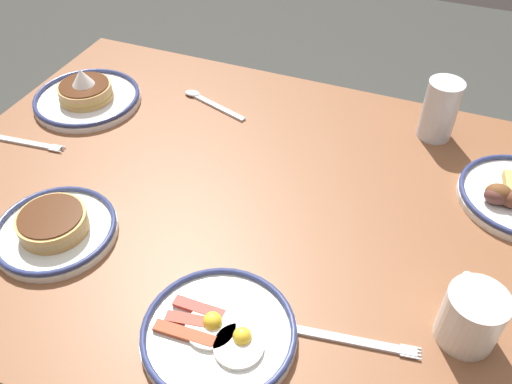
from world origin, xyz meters
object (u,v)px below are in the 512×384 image
at_px(coffee_mug, 471,315).
at_px(tea_spoon, 206,101).
at_px(fork_far, 26,143).
at_px(drinking_glass, 439,112).
at_px(fork_near, 354,341).
at_px(plate_far_side, 55,228).
at_px(plate_near_main, 87,96).
at_px(plate_far_companion, 219,332).

relative_size(coffee_mug, tea_spoon, 0.67).
distance_m(fork_far, tea_spoon, 0.43).
distance_m(coffee_mug, drinking_glass, 0.53).
bearing_deg(drinking_glass, fork_near, 86.30).
relative_size(plate_far_side, fork_far, 1.17).
height_order(plate_near_main, plate_far_side, plate_near_main).
height_order(plate_near_main, tea_spoon, plate_near_main).
xyz_separation_m(drinking_glass, tea_spoon, (0.54, 0.07, -0.06)).
height_order(plate_far_side, fork_near, plate_far_side).
bearing_deg(tea_spoon, plate_far_side, 82.48).
bearing_deg(fork_far, drinking_glass, -156.29).
distance_m(plate_near_main, fork_far, 0.19).
relative_size(plate_far_companion, plate_far_side, 1.08).
bearing_deg(drinking_glass, fork_far, 23.71).
height_order(plate_far_companion, fork_far, plate_far_companion).
xyz_separation_m(plate_far_side, coffee_mug, (-0.72, -0.06, 0.03)).
bearing_deg(coffee_mug, fork_far, -8.31).
height_order(plate_near_main, fork_far, plate_near_main).
xyz_separation_m(plate_far_side, drinking_glass, (-0.61, -0.57, 0.04)).
height_order(plate_far_side, drinking_glass, drinking_glass).
distance_m(drinking_glass, tea_spoon, 0.55).
xyz_separation_m(fork_near, tea_spoon, (0.50, -0.52, 0.00)).
bearing_deg(fork_far, tea_spoon, -135.34).
bearing_deg(tea_spoon, drinking_glass, -172.58).
height_order(drinking_glass, fork_near, drinking_glass).
bearing_deg(drinking_glass, coffee_mug, 102.83).
xyz_separation_m(plate_near_main, plate_far_companion, (-0.57, 0.48, -0.01)).
bearing_deg(plate_far_companion, fork_far, -25.30).
distance_m(plate_far_side, fork_near, 0.57).
xyz_separation_m(plate_near_main, tea_spoon, (-0.27, -0.11, -0.02)).
relative_size(plate_far_side, tea_spoon, 1.22).
distance_m(plate_far_companion, plate_far_side, 0.38).
bearing_deg(plate_far_side, plate_near_main, -62.59).
xyz_separation_m(drinking_glass, fork_far, (0.85, 0.37, -0.06)).
distance_m(plate_far_side, tea_spoon, 0.51).
xyz_separation_m(plate_far_side, fork_near, (-0.57, 0.02, -0.02)).
bearing_deg(tea_spoon, plate_near_main, 22.22).
height_order(plate_far_side, tea_spoon, plate_far_side).
relative_size(plate_near_main, fork_far, 1.34).
bearing_deg(plate_far_companion, drinking_glass, -109.81).
bearing_deg(coffee_mug, plate_far_companion, 22.53).
xyz_separation_m(fork_near, fork_far, (0.81, -0.22, 0.00)).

